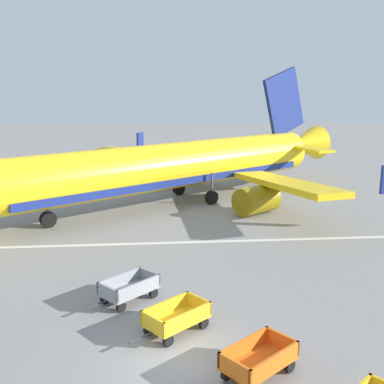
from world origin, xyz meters
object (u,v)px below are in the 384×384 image
(baggage_cart_fourth_in_row, at_px, (176,317))
(airplane, at_px, (181,166))
(baggage_cart_third_in_row, at_px, (259,360))
(baggage_cart_far_end, at_px, (129,288))

(baggage_cart_fourth_in_row, bearing_deg, airplane, 85.91)
(baggage_cart_third_in_row, xyz_separation_m, baggage_cart_fourth_in_row, (-2.55, 3.11, 0.00))
(baggage_cart_third_in_row, bearing_deg, airplane, 92.41)
(airplane, xyz_separation_m, baggage_cart_far_end, (-3.47, -18.38, -2.45))
(airplane, xyz_separation_m, baggage_cart_fourth_in_row, (-1.52, -21.26, -2.45))
(baggage_cart_fourth_in_row, xyz_separation_m, baggage_cart_far_end, (-1.95, 2.89, 0.00))
(airplane, bearing_deg, baggage_cart_third_in_row, -87.59)
(baggage_cart_third_in_row, xyz_separation_m, baggage_cart_far_end, (-4.50, 6.00, 0.00))
(baggage_cart_far_end, bearing_deg, airplane, 79.29)
(baggage_cart_third_in_row, height_order, baggage_cart_far_end, same)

